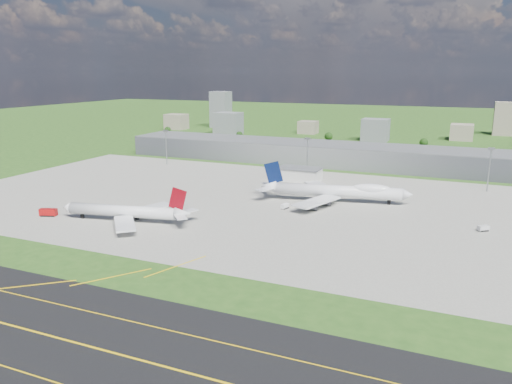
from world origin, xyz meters
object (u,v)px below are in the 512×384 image
at_px(tug_yellow, 158,210).
at_px(van_white_near, 285,206).
at_px(airliner_blue_quad, 338,191).
at_px(airliner_red_twin, 127,212).
at_px(fire_truck, 48,213).
at_px(van_white_far, 483,228).

distance_m(tug_yellow, van_white_near, 64.01).
bearing_deg(airliner_blue_quad, airliner_red_twin, -148.79).
bearing_deg(tug_yellow, fire_truck, -172.27).
xyz_separation_m(fire_truck, tug_yellow, (44.69, 27.05, -0.89)).
distance_m(airliner_blue_quad, tug_yellow, 94.88).
bearing_deg(fire_truck, van_white_near, 11.04).
xyz_separation_m(fire_truck, van_white_far, (193.40, 57.78, -0.53)).
distance_m(fire_truck, van_white_near, 116.23).
bearing_deg(van_white_far, tug_yellow, 153.30).
bearing_deg(airliner_red_twin, tug_yellow, -112.34).
xyz_separation_m(airliner_red_twin, fire_truck, (-40.77, -7.87, -2.93)).
bearing_deg(fire_truck, van_white_far, -2.24).
xyz_separation_m(airliner_blue_quad, fire_truck, (-121.92, -81.93, -4.07)).
relative_size(airliner_red_twin, airliner_blue_quad, 0.80).
bearing_deg(van_white_near, tug_yellow, 134.99).
bearing_deg(fire_truck, airliner_red_twin, -7.96).
bearing_deg(van_white_near, van_white_far, -74.00).
xyz_separation_m(airliner_blue_quad, tug_yellow, (-77.23, -54.89, -4.96)).
bearing_deg(airliner_blue_quad, van_white_near, -142.64).
height_order(van_white_near, van_white_far, van_white_far).
distance_m(fire_truck, van_white_far, 201.85).
distance_m(airliner_blue_quad, fire_truck, 146.95).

